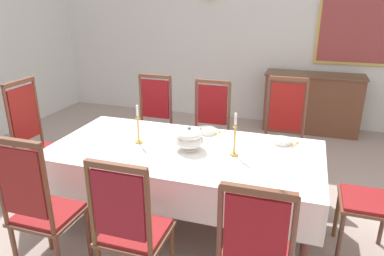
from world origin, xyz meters
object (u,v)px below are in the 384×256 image
spoon_primary (219,133)px  framed_painting (359,16)px  chair_south_c (256,255)px  bowl_near_right (282,141)px  chair_head_west (38,141)px  spoon_secondary (297,143)px  chair_north_a (152,122)px  chair_south_b (131,228)px  chair_head_east (380,191)px  sideboard (312,103)px  chair_north_b (209,129)px  candlestick_east (235,138)px  chair_north_c (283,134)px  chair_south_a (40,207)px  dining_table (185,156)px  soup_tureen (189,139)px  candlestick_west (138,128)px  bowl_near_left (207,130)px

spoon_primary → framed_painting: (1.37, 2.68, 0.99)m
chair_south_c → bowl_near_right: size_ratio=5.63×
chair_head_west → spoon_secondary: 2.55m
chair_north_a → chair_south_b: (0.71, -1.94, -0.01)m
chair_north_a → bowl_near_right: size_ratio=5.88×
chair_head_east → sideboard: size_ratio=0.82×
chair_north_b → spoon_primary: (0.24, -0.51, 0.17)m
candlestick_east → chair_north_c: bearing=70.8°
bowl_near_right → framed_painting: (0.77, 2.74, 0.97)m
candlestick_east → spoon_primary: (-0.24, 0.46, -0.15)m
chair_south_b → chair_north_c: (0.82, 1.95, 0.04)m
chair_south_a → chair_south_b: size_ratio=1.06×
chair_north_a → chair_south_c: bearing=128.2°
chair_south_a → chair_south_c: bearing=0.2°
dining_table → chair_south_a: 1.23m
spoon_secondary → framed_painting: framed_painting is taller
chair_south_a → spoon_primary: chair_south_a is taller
candlestick_east → spoon_primary: candlestick_east is taller
chair_south_a → chair_head_west: size_ratio=0.94×
framed_painting → chair_head_west: bearing=-135.1°
chair_north_b → chair_south_c: bearing=112.9°
chair_north_b → soup_tureen: bearing=95.0°
chair_north_a → soup_tureen: bearing=129.2°
chair_south_c → soup_tureen: chair_south_c is taller
chair_north_b → chair_head_east: bearing=149.0°
dining_table → bowl_near_right: 0.90m
chair_north_a → sideboard: 2.64m
soup_tureen → sideboard: 3.09m
candlestick_west → chair_south_c: bearing=-38.5°
chair_head_west → candlestick_west: size_ratio=3.47×
chair_north_b → bowl_near_right: size_ratio=5.80×
chair_head_west → sideboard: bearing=137.4°
bowl_near_right → chair_north_b: bearing=145.7°
chair_south_b → chair_head_west: 1.82m
dining_table → sideboard: (1.07, 2.89, -0.22)m
bowl_near_left → chair_head_west: bearing=-165.4°
chair_south_c → spoon_primary: (-0.58, 1.43, 0.18)m
dining_table → chair_south_c: bearing=-51.2°
spoon_secondary → chair_head_east: bearing=-17.3°
dining_table → chair_south_c: chair_south_c is taller
chair_head_east → spoon_secondary: 0.79m
chair_north_a → candlestick_west: 1.06m
soup_tureen → candlestick_east: 0.40m
candlestick_west → bowl_near_left: size_ratio=1.94×
soup_tureen → framed_painting: bearing=64.1°
spoon_secondary → chair_south_c: bearing=-80.3°
chair_south_a → spoon_secondary: (1.68, 1.40, 0.15)m
chair_south_a → candlestick_west: bearing=72.5°
bowl_near_left → candlestick_west: bearing=-140.2°
candlestick_west → spoon_secondary: 1.44m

